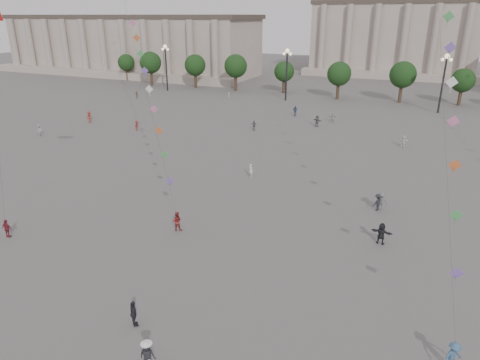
% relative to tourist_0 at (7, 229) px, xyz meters
% --- Properties ---
extents(ground, '(360.00, 360.00, 0.00)m').
position_rel_tourist_0_xyz_m(ground, '(15.89, -2.99, -0.79)').
color(ground, '#5C5956').
rests_on(ground, ground).
extents(hall_west, '(84.00, 26.22, 17.20)m').
position_rel_tourist_0_xyz_m(hall_west, '(-59.11, 90.91, 7.64)').
color(hall_west, '#A6988B').
rests_on(hall_west, ground).
extents(hall_central, '(48.30, 34.30, 35.50)m').
position_rel_tourist_0_xyz_m(hall_central, '(15.89, 126.23, 13.44)').
color(hall_central, '#A6988B').
rests_on(hall_central, ground).
extents(tree_row, '(137.12, 5.12, 8.00)m').
position_rel_tourist_0_xyz_m(tree_row, '(15.89, 75.01, 4.60)').
color(tree_row, '#34271A').
rests_on(tree_row, ground).
extents(lamp_post_far_west, '(2.00, 0.90, 10.65)m').
position_rel_tourist_0_xyz_m(lamp_post_far_west, '(-29.11, 67.01, 6.56)').
color(lamp_post_far_west, '#262628').
rests_on(lamp_post_far_west, ground).
extents(lamp_post_mid_west, '(2.00, 0.90, 10.65)m').
position_rel_tourist_0_xyz_m(lamp_post_mid_west, '(0.89, 67.01, 6.56)').
color(lamp_post_mid_west, '#262628').
rests_on(lamp_post_mid_west, ground).
extents(lamp_post_mid_east, '(2.00, 0.90, 10.65)m').
position_rel_tourist_0_xyz_m(lamp_post_mid_east, '(30.89, 67.01, 6.56)').
color(lamp_post_mid_east, '#262628').
rests_on(lamp_post_mid_east, ground).
extents(person_crowd_0, '(1.17, 0.88, 1.85)m').
position_rel_tourist_0_xyz_m(person_crowd_0, '(7.42, 53.23, 0.14)').
color(person_crowd_0, navy).
rests_on(person_crowd_0, ground).
extents(person_crowd_1, '(1.04, 0.96, 1.73)m').
position_rel_tourist_0_xyz_m(person_crowd_1, '(-23.35, 24.09, 0.08)').
color(person_crowd_1, silver).
rests_on(person_crowd_1, ground).
extents(person_crowd_2, '(0.82, 1.31, 1.94)m').
position_rel_tourist_0_xyz_m(person_crowd_2, '(-22.60, 33.79, 0.18)').
color(person_crowd_2, brown).
rests_on(person_crowd_2, ground).
extents(person_crowd_3, '(1.69, 0.65, 1.78)m').
position_rel_tourist_0_xyz_m(person_crowd_3, '(27.91, 11.67, 0.10)').
color(person_crowd_3, '#222428').
rests_on(person_crowd_3, ground).
extents(person_crowd_4, '(1.59, 0.98, 1.63)m').
position_rel_tourist_0_xyz_m(person_crowd_4, '(14.70, 51.28, 0.03)').
color(person_crowd_4, '#B2B1AE').
rests_on(person_crowd_4, ground).
extents(person_crowd_6, '(1.17, 0.71, 1.76)m').
position_rel_tourist_0_xyz_m(person_crowd_6, '(27.03, 18.23, 0.09)').
color(person_crowd_6, '#5B5B5F').
rests_on(person_crowd_6, ground).
extents(person_crowd_7, '(1.61, 0.93, 1.65)m').
position_rel_tourist_0_xyz_m(person_crowd_7, '(27.07, 40.73, 0.04)').
color(person_crowd_7, white).
rests_on(person_crowd_7, ground).
extents(person_crowd_10, '(0.53, 0.64, 1.52)m').
position_rel_tourist_0_xyz_m(person_crowd_10, '(-10.60, 62.96, -0.03)').
color(person_crowd_10, beige).
rests_on(person_crowd_10, ground).
extents(person_crowd_12, '(1.78, 1.27, 1.85)m').
position_rel_tourist_0_xyz_m(person_crowd_12, '(13.12, 47.23, 0.14)').
color(person_crowd_12, '#5B5B5F').
rests_on(person_crowd_12, ground).
extents(person_crowd_13, '(0.68, 0.58, 1.59)m').
position_rel_tourist_0_xyz_m(person_crowd_13, '(12.59, 21.07, 0.01)').
color(person_crowd_13, silver).
rests_on(person_crowd_13, ground).
extents(person_crowd_16, '(0.99, 0.55, 1.59)m').
position_rel_tourist_0_xyz_m(person_crowd_16, '(4.71, 40.62, 0.01)').
color(person_crowd_16, '#59595D').
rests_on(person_crowd_16, ground).
extents(person_crowd_17, '(0.70, 1.07, 1.57)m').
position_rel_tourist_0_xyz_m(person_crowd_17, '(-12.06, 32.84, -0.01)').
color(person_crowd_17, maroon).
rests_on(person_crowd_17, ground).
extents(person_crowd_18, '(1.01, 1.19, 1.60)m').
position_rel_tourist_0_xyz_m(person_crowd_18, '(26.74, 18.06, 0.01)').
color(person_crowd_18, black).
rests_on(person_crowd_18, ground).
extents(person_crowd_19, '(1.05, 0.71, 1.65)m').
position_rel_tourist_0_xyz_m(person_crowd_19, '(-29.67, 55.78, 0.04)').
color(person_crowd_19, gray).
rests_on(person_crowd_19, ground).
extents(tourist_0, '(0.96, 0.47, 1.58)m').
position_rel_tourist_0_xyz_m(tourist_0, '(0.00, 0.00, 0.00)').
color(tourist_0, maroon).
rests_on(tourist_0, ground).
extents(tourist_1, '(1.01, 0.94, 1.67)m').
position_rel_tourist_0_xyz_m(tourist_1, '(16.14, -4.38, 0.04)').
color(tourist_1, '#222228').
rests_on(tourist_1, ground).
extents(kite_flyer_0, '(0.99, 0.89, 1.68)m').
position_rel_tourist_0_xyz_m(kite_flyer_0, '(11.95, 6.84, 0.05)').
color(kite_flyer_0, maroon).
rests_on(kite_flyer_0, ground).
extents(kite_flyer_1, '(1.18, 1.22, 1.67)m').
position_rel_tourist_0_xyz_m(kite_flyer_1, '(33.01, -0.29, 0.05)').
color(kite_flyer_1, '#375A7C').
rests_on(kite_flyer_1, ground).
extents(hat_person, '(0.91, 0.74, 1.69)m').
position_rel_tourist_0_xyz_m(hat_person, '(18.82, -6.71, 0.06)').
color(hat_person, black).
rests_on(hat_person, ground).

